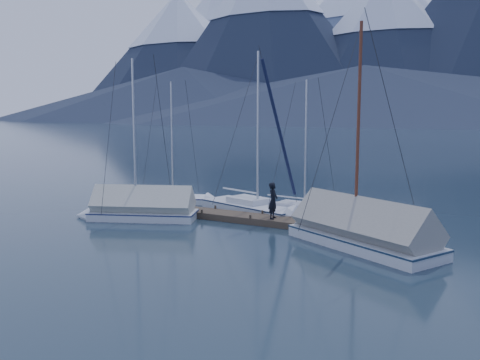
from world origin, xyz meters
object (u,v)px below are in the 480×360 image
sailboat_open_left (180,200)px  sailboat_covered_far (134,211)px  sailboat_open_mid (264,211)px  person (273,201)px  sailboat_open_right (311,213)px  sailboat_covered_near (352,233)px

sailboat_open_left → sailboat_covered_far: size_ratio=0.90×
sailboat_open_mid → sailboat_covered_far: (-5.62, -4.67, 0.28)m
sailboat_covered_far → person: 7.70m
sailboat_open_right → person: (-0.89, -3.17, 1.13)m
person → sailboat_open_right: bearing=-22.0°
sailboat_open_left → sailboat_open_mid: (6.56, -0.85, 0.03)m
sailboat_open_left → sailboat_covered_far: 5.61m
sailboat_open_right → sailboat_covered_far: size_ratio=0.88×
sailboat_open_left → sailboat_open_right: sailboat_open_left is taller
sailboat_open_right → sailboat_covered_near: size_ratio=0.79×
sailboat_open_left → sailboat_covered_near: (12.95, -5.01, 0.38)m
sailboat_open_right → person: sailboat_open_right is taller
sailboat_open_right → person: 3.48m
sailboat_covered_near → sailboat_covered_far: sailboat_covered_near is taller
sailboat_open_left → sailboat_open_right: 9.12m
sailboat_open_right → sailboat_covered_far: bearing=-146.1°
sailboat_open_mid → sailboat_open_right: bearing=18.0°
sailboat_open_right → sailboat_covered_near: 6.30m
sailboat_open_mid → sailboat_covered_far: bearing=-140.2°
sailboat_covered_far → sailboat_open_right: bearing=33.9°
sailboat_covered_near → sailboat_open_right: bearing=127.5°
sailboat_open_mid → person: sailboat_open_mid is taller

